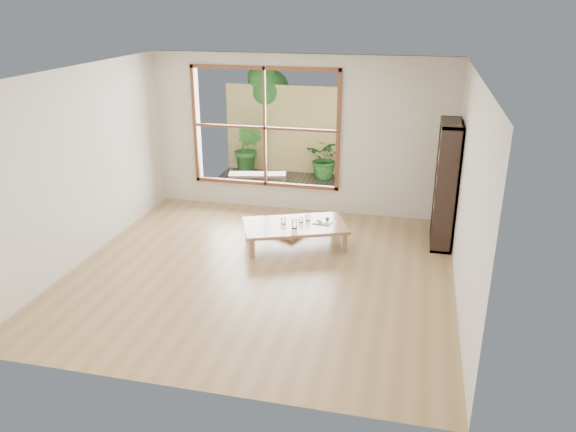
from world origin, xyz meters
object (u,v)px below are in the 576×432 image
(garden_bench, at_px, (257,177))
(bookshelf, at_px, (446,184))
(low_table, at_px, (295,227))
(food_tray, at_px, (323,221))

(garden_bench, bearing_deg, bookshelf, -39.53)
(low_table, distance_m, food_tray, 0.43)
(garden_bench, bearing_deg, low_table, -74.36)
(low_table, xyz_separation_m, bookshelf, (2.10, 0.56, 0.63))
(bookshelf, relative_size, garden_bench, 1.66)
(bookshelf, height_order, garden_bench, bookshelf)
(low_table, height_order, food_tray, food_tray)
(low_table, distance_m, bookshelf, 2.26)
(low_table, bearing_deg, bookshelf, -7.25)
(bookshelf, bearing_deg, low_table, -165.06)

